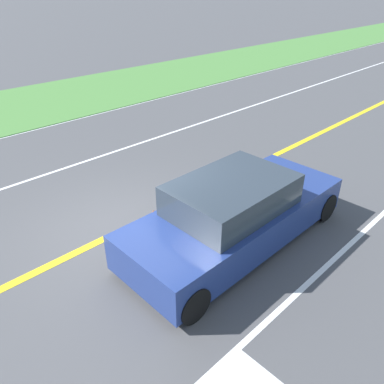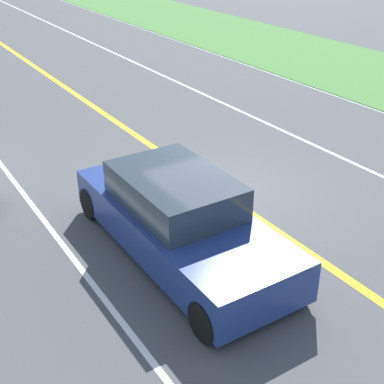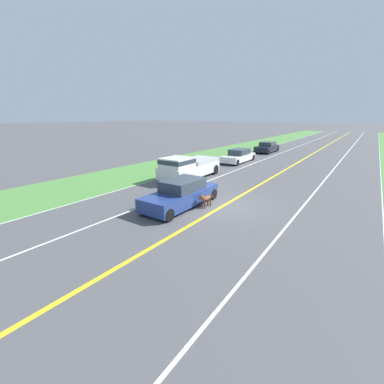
% 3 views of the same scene
% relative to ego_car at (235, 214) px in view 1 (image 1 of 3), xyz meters
% --- Properties ---
extents(ground_plane, '(400.00, 400.00, 0.00)m').
position_rel_ego_car_xyz_m(ground_plane, '(-1.85, -1.32, -0.65)').
color(ground_plane, '#4C4C4F').
extents(centre_divider_line, '(0.18, 160.00, 0.01)m').
position_rel_ego_car_xyz_m(centre_divider_line, '(-1.85, -1.32, -0.65)').
color(centre_divider_line, yellow).
rests_on(centre_divider_line, ground).
extents(lane_dash_same_dir, '(0.10, 160.00, 0.01)m').
position_rel_ego_car_xyz_m(lane_dash_same_dir, '(1.65, -1.32, -0.65)').
color(lane_dash_same_dir, white).
rests_on(lane_dash_same_dir, ground).
extents(lane_dash_oncoming, '(0.10, 160.00, 0.01)m').
position_rel_ego_car_xyz_m(lane_dash_oncoming, '(-5.35, -1.32, -0.65)').
color(lane_dash_oncoming, white).
rests_on(lane_dash_oncoming, ground).
extents(ego_car, '(1.83, 4.72, 1.42)m').
position_rel_ego_car_xyz_m(ego_car, '(0.00, 0.00, 0.00)').
color(ego_car, navy).
rests_on(ego_car, ground).
extents(dog, '(0.29, 1.26, 0.78)m').
position_rel_ego_car_xyz_m(dog, '(-1.17, -0.53, -0.18)').
color(dog, brown).
rests_on(dog, ground).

